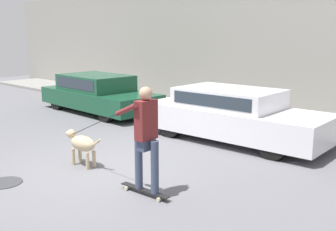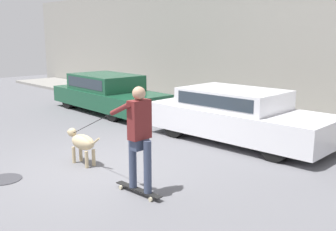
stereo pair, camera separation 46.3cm
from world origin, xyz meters
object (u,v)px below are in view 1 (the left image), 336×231
at_px(skateboarder, 146,134).
at_px(parked_car_1, 233,115).
at_px(parked_car_0, 98,94).
at_px(dog, 82,144).

bearing_deg(skateboarder, parked_car_1, -80.11).
distance_m(parked_car_0, parked_car_1, 5.42).
bearing_deg(skateboarder, dog, -7.71).
bearing_deg(parked_car_0, parked_car_1, 1.96).
xyz_separation_m(parked_car_0, parked_car_1, (5.42, -0.00, 0.02)).
distance_m(parked_car_0, skateboarder, 7.40).
xyz_separation_m(parked_car_0, skateboarder, (6.31, -3.84, 0.42)).
relative_size(parked_car_1, skateboarder, 1.64).
relative_size(parked_car_0, skateboarder, 1.65).
bearing_deg(parked_car_0, skateboarder, -29.32).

